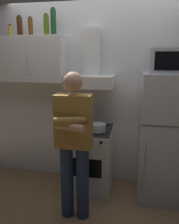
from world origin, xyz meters
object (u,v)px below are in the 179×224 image
object	(u,v)px
refrigerator	(164,138)
bottle_rum_dark	(20,26)
bottle_spice_jar	(10,31)
bottle_olive_oil	(46,25)
range_hood	(91,72)
microwave	(170,61)
cooking_pot	(98,127)
bottle_beer_brown	(31,27)
stove_oven	(89,159)
person_standing	(74,142)
bottle_wine_green	(53,22)
upper_cabinet	(33,60)

from	to	relation	value
refrigerator	bottle_rum_dark	world-z (taller)	bottle_rum_dark
bottle_spice_jar	bottle_olive_oil	bearing A→B (deg)	-0.22
refrigerator	bottle_spice_jar	world-z (taller)	bottle_spice_jar
bottle_olive_oil	bottle_rum_dark	distance (m)	0.37
range_hood	microwave	size ratio (longest dim) A/B	1.56
cooking_pot	bottle_beer_brown	bearing A→B (deg)	166.06
stove_oven	refrigerator	xyz separation A→B (m)	(0.95, 0.00, 0.37)
person_standing	bottle_beer_brown	xyz separation A→B (m)	(-0.75, 0.72, 1.26)
range_hood	bottle_wine_green	world-z (taller)	bottle_wine_green
bottle_spice_jar	bottle_wine_green	distance (m)	0.61
range_hood	cooking_pot	world-z (taller)	range_hood
range_hood	bottle_wine_green	bearing A→B (deg)	177.61
bottle_beer_brown	bottle_rum_dark	bearing A→B (deg)	179.81
upper_cabinet	cooking_pot	xyz separation A→B (m)	(0.93, -0.24, -0.83)
bottle_beer_brown	bottle_rum_dark	xyz separation A→B (m)	(-0.15, 0.00, 0.01)
range_hood	bottle_rum_dark	world-z (taller)	bottle_rum_dark
stove_oven	cooking_pot	world-z (taller)	cooking_pot
upper_cabinet	cooking_pot	distance (m)	1.27
bottle_wine_green	range_hood	bearing A→B (deg)	-2.39
upper_cabinet	bottle_olive_oil	distance (m)	0.48
person_standing	bottle_wine_green	distance (m)	1.58
cooking_pot	upper_cabinet	bearing A→B (deg)	165.27
upper_cabinet	range_hood	bearing A→B (deg)	0.09
microwave	bottle_wine_green	size ratio (longest dim) A/B	1.39
range_hood	bottle_beer_brown	bearing A→B (deg)	-178.94
stove_oven	range_hood	world-z (taller)	range_hood
bottle_olive_oil	bottle_wine_green	distance (m)	0.10
bottle_olive_oil	bottle_rum_dark	bearing A→B (deg)	-178.48
person_standing	bottle_spice_jar	size ratio (longest dim) A/B	10.50
refrigerator	bottle_olive_oil	xyz separation A→B (m)	(-1.54, 0.12, 1.38)
upper_cabinet	bottle_wine_green	world-z (taller)	bottle_wine_green
person_standing	bottle_beer_brown	bearing A→B (deg)	136.28
bottle_spice_jar	bottle_rum_dark	size ratio (longest dim) A/B	0.60
person_standing	bottle_rum_dark	world-z (taller)	bottle_rum_dark
bottle_olive_oil	refrigerator	bearing A→B (deg)	-4.51
refrigerator	cooking_pot	xyz separation A→B (m)	(-0.82, -0.12, 0.12)
bottle_beer_brown	bottle_rum_dark	size ratio (longest dim) A/B	0.92
cooking_pot	bottle_rum_dark	world-z (taller)	bottle_rum_dark
bottle_wine_green	microwave	bearing A→B (deg)	-5.06
stove_oven	bottle_olive_oil	bearing A→B (deg)	168.28
range_hood	bottle_olive_oil	world-z (taller)	bottle_olive_oil
stove_oven	microwave	bearing A→B (deg)	1.15
range_hood	person_standing	xyz separation A→B (m)	(-0.05, -0.73, -0.70)
bottle_spice_jar	upper_cabinet	bearing A→B (deg)	0.29
stove_oven	microwave	size ratio (longest dim) A/B	1.82
upper_cabinet	bottle_spice_jar	world-z (taller)	bottle_spice_jar
person_standing	bottle_spice_jar	world-z (taller)	bottle_spice_jar
bottle_beer_brown	upper_cabinet	bearing A→B (deg)	89.59
stove_oven	bottle_olive_oil	world-z (taller)	bottle_olive_oil
cooking_pot	bottle_spice_jar	size ratio (longest dim) A/B	1.94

